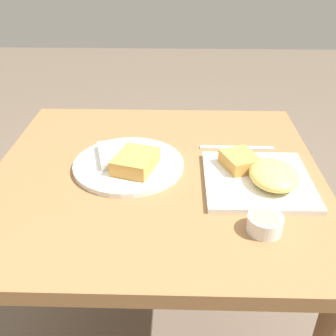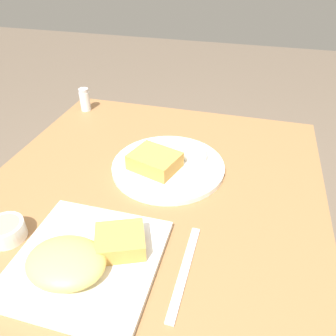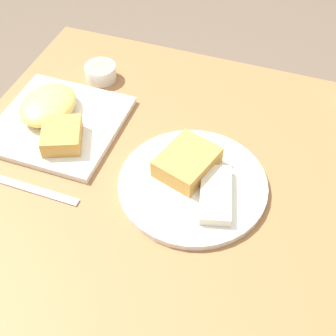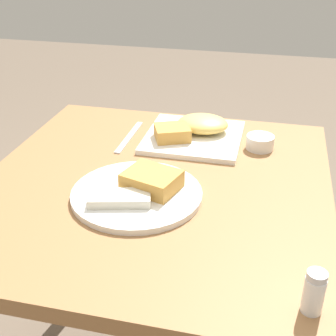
# 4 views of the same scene
# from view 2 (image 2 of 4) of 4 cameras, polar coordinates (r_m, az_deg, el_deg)

# --- Properties ---
(ground_plane) EXTENTS (8.00, 8.00, 0.00)m
(ground_plane) POSITION_cam_2_polar(r_m,az_deg,el_deg) (1.36, -1.80, -26.91)
(ground_plane) COLOR brown
(dining_table) EXTENTS (0.81, 0.86, 0.71)m
(dining_table) POSITION_cam_2_polar(r_m,az_deg,el_deg) (0.86, -2.57, -7.79)
(dining_table) COLOR olive
(dining_table) RESTS_ON ground_plane
(plate_square_near) EXTENTS (0.26, 0.26, 0.06)m
(plate_square_near) POSITION_cam_2_polar(r_m,az_deg,el_deg) (0.63, -14.42, -15.01)
(plate_square_near) COLOR white
(plate_square_near) RESTS_ON dining_table
(plate_oval_far) EXTENTS (0.29, 0.29, 0.05)m
(plate_oval_far) POSITION_cam_2_polar(r_m,az_deg,el_deg) (0.85, -0.33, 0.72)
(plate_oval_far) COLOR white
(plate_oval_far) RESTS_ON dining_table
(sauce_ramekin) EXTENTS (0.07, 0.07, 0.04)m
(sauce_ramekin) POSITION_cam_2_polar(r_m,az_deg,el_deg) (0.74, -26.36, -9.70)
(sauce_ramekin) COLOR white
(sauce_ramekin) RESTS_ON dining_table
(salt_shaker) EXTENTS (0.03, 0.03, 0.08)m
(salt_shaker) POSITION_cam_2_polar(r_m,az_deg,el_deg) (1.18, -14.25, 11.26)
(salt_shaker) COLOR white
(salt_shaker) RESTS_ON dining_table
(butter_knife) EXTENTS (0.02, 0.21, 0.00)m
(butter_knife) POSITION_cam_2_polar(r_m,az_deg,el_deg) (0.62, 2.89, -17.39)
(butter_knife) COLOR silver
(butter_knife) RESTS_ON dining_table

